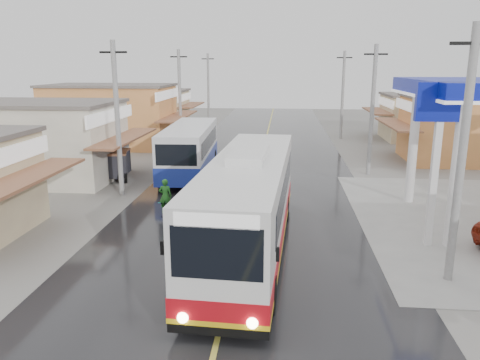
{
  "coord_description": "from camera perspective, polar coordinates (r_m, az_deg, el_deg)",
  "views": [
    {
      "loc": [
        1.54,
        -14.54,
        6.81
      ],
      "look_at": [
        -0.22,
        4.57,
        2.05
      ],
      "focal_mm": 35.0,
      "sensor_mm": 36.0,
      "label": 1
    }
  ],
  "objects": [
    {
      "name": "road",
      "position": [
        30.36,
        2.2,
        0.97
      ],
      "size": [
        12.0,
        90.0,
        0.02
      ],
      "primitive_type": "cube",
      "color": "black",
      "rests_on": "ground"
    },
    {
      "name": "utility_poles_left",
      "position": [
        32.44,
        -10.15,
        1.59
      ],
      "size": [
        1.6,
        50.0,
        8.0
      ],
      "primitive_type": null,
      "color": "gray",
      "rests_on": "ground"
    },
    {
      "name": "second_bus",
      "position": [
        29.29,
        -6.15,
        3.75
      ],
      "size": [
        2.94,
        9.47,
        3.11
      ],
      "rotation": [
        0.0,
        0.0,
        0.04
      ],
      "color": "silver",
      "rests_on": "road"
    },
    {
      "name": "utility_poles_right",
      "position": [
        30.81,
        15.32,
        0.65
      ],
      "size": [
        1.6,
        36.0,
        8.0
      ],
      "primitive_type": null,
      "color": "gray",
      "rests_on": "ground"
    },
    {
      "name": "tricycle_far",
      "position": [
        29.14,
        -14.96,
        1.94
      ],
      "size": [
        2.03,
        2.4,
        1.75
      ],
      "rotation": [
        0.0,
        0.0,
        0.27
      ],
      "color": "#26262D",
      "rests_on": "ground"
    },
    {
      "name": "centre_line",
      "position": [
        30.35,
        2.2,
        0.99
      ],
      "size": [
        0.15,
        90.0,
        0.01
      ],
      "primitive_type": "cube",
      "color": "#D8CC4C",
      "rests_on": "road"
    },
    {
      "name": "coach_bus",
      "position": [
        17.02,
        1.12,
        -3.01
      ],
      "size": [
        3.37,
        12.43,
        3.84
      ],
      "rotation": [
        0.0,
        0.0,
        -0.05
      ],
      "color": "silver",
      "rests_on": "road"
    },
    {
      "name": "cyclist",
      "position": [
        21.24,
        -8.93,
        -3.16
      ],
      "size": [
        0.75,
        1.82,
        1.92
      ],
      "rotation": [
        0.0,
        0.0,
        0.07
      ],
      "color": "black",
      "rests_on": "ground"
    },
    {
      "name": "tricycle_near",
      "position": [
        29.31,
        -15.06,
        2.01
      ],
      "size": [
        1.54,
        2.3,
        1.76
      ],
      "rotation": [
        0.0,
        0.0,
        0.01
      ],
      "color": "#26262D",
      "rests_on": "ground"
    },
    {
      "name": "ground",
      "position": [
        16.13,
        -0.74,
        -11.05
      ],
      "size": [
        120.0,
        120.0,
        0.0
      ],
      "primitive_type": "plane",
      "color": "slate",
      "rests_on": "ground"
    },
    {
      "name": "shopfronts_left",
      "position": [
        36.29,
        -18.5,
        2.38
      ],
      "size": [
        11.0,
        44.0,
        5.2
      ],
      "primitive_type": null,
      "color": "tan",
      "rests_on": "ground"
    }
  ]
}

